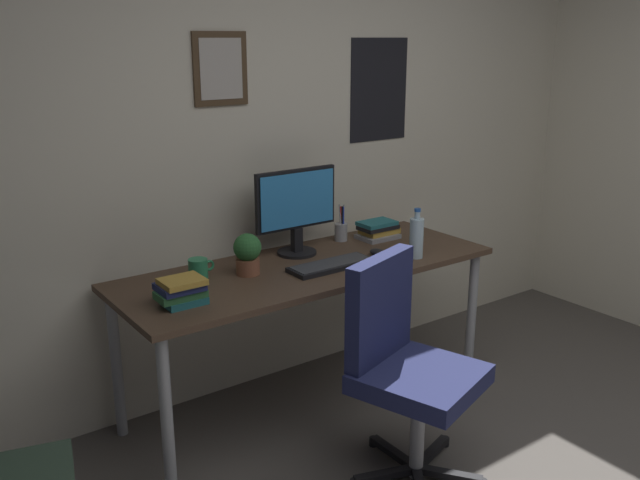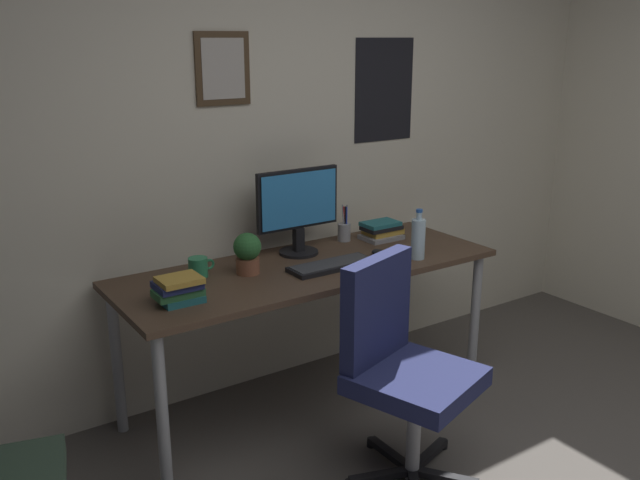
{
  "view_description": "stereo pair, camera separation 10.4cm",
  "coord_description": "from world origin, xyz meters",
  "views": [
    {
      "loc": [
        -1.99,
        -0.85,
        1.8
      ],
      "look_at": [
        -0.2,
        1.63,
        0.9
      ],
      "focal_mm": 38.42,
      "sensor_mm": 36.0,
      "label": 1
    },
    {
      "loc": [
        -1.91,
        -0.91,
        1.8
      ],
      "look_at": [
        -0.2,
        1.63,
        0.9
      ],
      "focal_mm": 38.42,
      "sensor_mm": 36.0,
      "label": 2
    }
  ],
  "objects": [
    {
      "name": "keyboard",
      "position": [
        -0.13,
        1.63,
        0.76
      ],
      "size": [
        0.43,
        0.15,
        0.03
      ],
      "color": "black",
      "rests_on": "desk"
    },
    {
      "name": "water_bottle",
      "position": [
        0.31,
        1.51,
        0.85
      ],
      "size": [
        0.07,
        0.07,
        0.25
      ],
      "color": "silver",
      "rests_on": "desk"
    },
    {
      "name": "coffee_mug_near",
      "position": [
        -0.71,
        1.87,
        0.79
      ],
      "size": [
        0.13,
        0.09,
        0.09
      ],
      "color": "#2D8C59",
      "rests_on": "desk"
    },
    {
      "name": "office_chair",
      "position": [
        -0.2,
        1.03,
        0.53
      ],
      "size": [
        0.58,
        0.6,
        0.95
      ],
      "color": "#1E234C",
      "rests_on": "ground_plane"
    },
    {
      "name": "book_stack_left",
      "position": [
        0.38,
        1.89,
        0.79
      ],
      "size": [
        0.23,
        0.16,
        0.09
      ],
      "color": "gray",
      "rests_on": "desk"
    },
    {
      "name": "pen_cup",
      "position": [
        0.19,
        1.97,
        0.8
      ],
      "size": [
        0.07,
        0.07,
        0.2
      ],
      "color": "#9EA0A5",
      "rests_on": "desk"
    },
    {
      "name": "computer_mouse",
      "position": [
        0.17,
        1.64,
        0.77
      ],
      "size": [
        0.06,
        0.11,
        0.04
      ],
      "color": "black",
      "rests_on": "desk"
    },
    {
      "name": "book_stack_right",
      "position": [
        -0.91,
        1.61,
        0.81
      ],
      "size": [
        0.2,
        0.16,
        0.11
      ],
      "color": "#26727A",
      "rests_on": "desk"
    },
    {
      "name": "wall_back",
      "position": [
        -0.0,
        2.15,
        1.3
      ],
      "size": [
        4.4,
        0.1,
        2.6
      ],
      "color": "beige",
      "rests_on": "ground_plane"
    },
    {
      "name": "monitor",
      "position": [
        -0.14,
        1.91,
        0.99
      ],
      "size": [
        0.46,
        0.2,
        0.43
      ],
      "color": "black",
      "rests_on": "desk"
    },
    {
      "name": "potted_plant",
      "position": [
        -0.5,
        1.78,
        0.85
      ],
      "size": [
        0.13,
        0.13,
        0.2
      ],
      "color": "brown",
      "rests_on": "desk"
    },
    {
      "name": "desk",
      "position": [
        -0.2,
        1.73,
        0.67
      ],
      "size": [
        1.88,
        0.68,
        0.75
      ],
      "color": "#4C3828",
      "rests_on": "ground_plane"
    }
  ]
}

